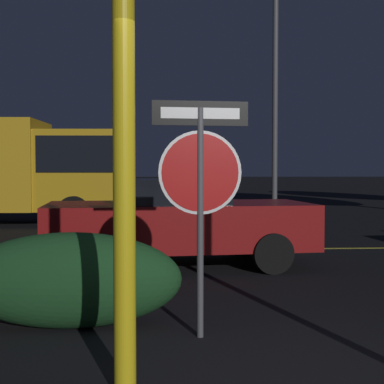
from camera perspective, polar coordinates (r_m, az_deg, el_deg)
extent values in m
cube|color=gold|center=(10.29, 1.85, -6.15)|extent=(39.53, 0.12, 0.01)
cylinder|color=#4C4C51|center=(4.82, 0.88, -3.35)|extent=(0.06, 0.06, 2.08)
cylinder|color=white|center=(4.80, 0.89, 2.08)|extent=(0.76, 0.07, 0.76)
cylinder|color=#B71414|center=(4.80, 0.89, 2.08)|extent=(0.70, 0.07, 0.70)
cube|color=black|center=(4.83, 0.89, 8.39)|extent=(0.87, 0.09, 0.22)
cube|color=white|center=(4.83, 0.89, 8.39)|extent=(0.71, 0.09, 0.10)
cylinder|color=yellow|center=(3.61, -7.24, -0.65)|extent=(0.15, 0.15, 2.66)
ellipsoid|color=#19421E|center=(5.32, -12.84, -9.15)|extent=(2.14, 0.70, 0.92)
cube|color=maroon|center=(8.49, -1.41, -3.54)|extent=(4.26, 2.18, 0.70)
cube|color=black|center=(8.44, -2.25, 0.10)|extent=(1.78, 1.70, 0.38)
cylinder|color=black|center=(9.62, 5.50, -4.96)|extent=(0.62, 0.25, 0.60)
cylinder|color=black|center=(7.97, 8.60, -6.49)|extent=(0.62, 0.25, 0.60)
cylinder|color=black|center=(9.33, -9.93, -5.21)|extent=(0.62, 0.25, 0.60)
cylinder|color=black|center=(7.61, -10.19, -6.91)|extent=(0.62, 0.25, 0.60)
sphere|color=#F4EFCC|center=(9.52, 10.71, -2.74)|extent=(0.14, 0.14, 0.14)
sphere|color=#F4EFCC|center=(8.48, 13.25, -3.37)|extent=(0.14, 0.14, 0.14)
cube|color=gold|center=(15.53, -11.51, 2.23)|extent=(2.43, 2.29, 2.22)
cube|color=black|center=(15.54, -11.52, 3.87)|extent=(2.20, 2.32, 0.98)
cylinder|color=black|center=(16.68, -10.99, -1.51)|extent=(0.85, 0.32, 0.84)
cylinder|color=black|center=(14.49, -12.52, -2.09)|extent=(0.85, 0.32, 0.84)
cylinder|color=#4C4C51|center=(16.01, 8.85, 9.16)|extent=(0.16, 0.16, 6.87)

